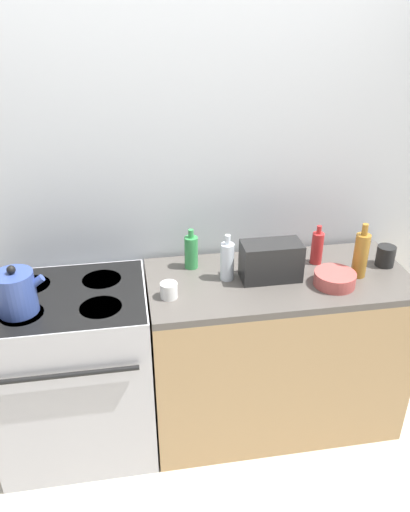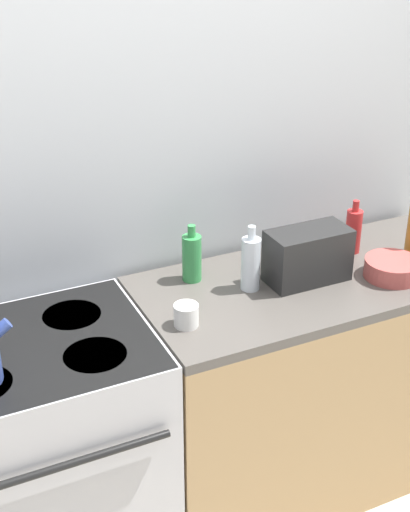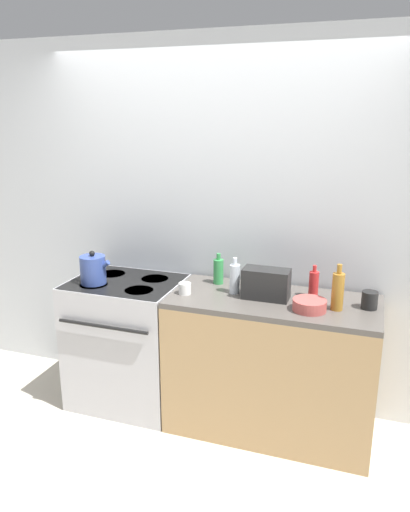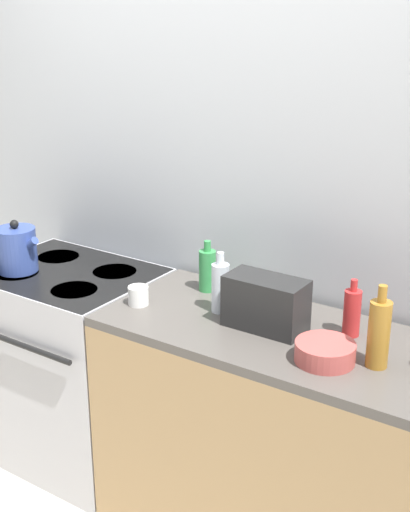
{
  "view_description": "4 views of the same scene",
  "coord_description": "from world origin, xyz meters",
  "px_view_note": "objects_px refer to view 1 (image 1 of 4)",
  "views": [
    {
      "loc": [
        -0.25,
        -1.78,
        2.2
      ],
      "look_at": [
        0.1,
        0.37,
        1.05
      ],
      "focal_mm": 35.0,
      "sensor_mm": 36.0,
      "label": 1
    },
    {
      "loc": [
        -0.88,
        -1.58,
        2.18
      ],
      "look_at": [
        0.03,
        0.34,
        1.1
      ],
      "focal_mm": 50.0,
      "sensor_mm": 36.0,
      "label": 2
    },
    {
      "loc": [
        1.03,
        -2.65,
        2.08
      ],
      "look_at": [
        0.01,
        0.31,
        1.17
      ],
      "focal_mm": 35.0,
      "sensor_mm": 36.0,
      "label": 3
    },
    {
      "loc": [
        1.57,
        -1.78,
        2.07
      ],
      "look_at": [
        0.11,
        0.37,
        1.13
      ],
      "focal_mm": 50.0,
      "sensor_mm": 36.0,
      "label": 4
    }
  ],
  "objects_px": {
    "bottle_amber": "(361,255)",
    "bowl": "(335,279)",
    "stove": "(76,370)",
    "toaster": "(271,261)",
    "bottle_green": "(191,252)",
    "bottle_clear": "(227,261)",
    "kettle": "(16,293)",
    "cup_black": "(386,256)",
    "cup_white": "(169,290)",
    "bottle_red": "(317,248)"
  },
  "relations": [
    {
      "from": "cup_white",
      "to": "kettle",
      "type": "bearing_deg",
      "value": -179.22
    },
    {
      "from": "bottle_green",
      "to": "cup_white",
      "type": "height_order",
      "value": "bottle_green"
    },
    {
      "from": "bottle_green",
      "to": "bottle_amber",
      "type": "bearing_deg",
      "value": -15.41
    },
    {
      "from": "bottle_red",
      "to": "bowl",
      "type": "height_order",
      "value": "bottle_red"
    },
    {
      "from": "bottle_green",
      "to": "bowl",
      "type": "distance_m",
      "value": 0.73
    },
    {
      "from": "toaster",
      "to": "cup_black",
      "type": "xyz_separation_m",
      "value": [
        0.63,
        0.03,
        -0.04
      ]
    },
    {
      "from": "cup_black",
      "to": "bowl",
      "type": "distance_m",
      "value": 0.37
    },
    {
      "from": "toaster",
      "to": "bottle_green",
      "type": "distance_m",
      "value": 0.41
    },
    {
      "from": "cup_black",
      "to": "cup_white",
      "type": "distance_m",
      "value": 1.16
    },
    {
      "from": "stove",
      "to": "bottle_amber",
      "type": "height_order",
      "value": "bottle_amber"
    },
    {
      "from": "bottle_green",
      "to": "bowl",
      "type": "bearing_deg",
      "value": -23.73
    },
    {
      "from": "bottle_clear",
      "to": "bottle_amber",
      "type": "height_order",
      "value": "bottle_amber"
    },
    {
      "from": "bottle_clear",
      "to": "bowl",
      "type": "bearing_deg",
      "value": -15.96
    },
    {
      "from": "stove",
      "to": "bottle_amber",
      "type": "distance_m",
      "value": 1.56
    },
    {
      "from": "bottle_red",
      "to": "cup_white",
      "type": "bearing_deg",
      "value": -165.07
    },
    {
      "from": "kettle",
      "to": "bottle_red",
      "type": "height_order",
      "value": "kettle"
    },
    {
      "from": "toaster",
      "to": "cup_white",
      "type": "relative_size",
      "value": 3.65
    },
    {
      "from": "cup_black",
      "to": "cup_white",
      "type": "xyz_separation_m",
      "value": [
        -1.15,
        -0.13,
        -0.02
      ]
    },
    {
      "from": "bottle_amber",
      "to": "bowl",
      "type": "relative_size",
      "value": 1.41
    },
    {
      "from": "bottle_red",
      "to": "bottle_green",
      "type": "height_order",
      "value": "bottle_green"
    },
    {
      "from": "toaster",
      "to": "cup_white",
      "type": "bearing_deg",
      "value": -169.55
    },
    {
      "from": "bottle_amber",
      "to": "bowl",
      "type": "height_order",
      "value": "bottle_amber"
    },
    {
      "from": "kettle",
      "to": "bottle_amber",
      "type": "distance_m",
      "value": 1.64
    },
    {
      "from": "toaster",
      "to": "bottle_red",
      "type": "bearing_deg",
      "value": 22.61
    },
    {
      "from": "kettle",
      "to": "bottle_red",
      "type": "bearing_deg",
      "value": 8.59
    },
    {
      "from": "kettle",
      "to": "stove",
      "type": "bearing_deg",
      "value": 29.6
    },
    {
      "from": "kettle",
      "to": "bottle_amber",
      "type": "relative_size",
      "value": 0.82
    },
    {
      "from": "cup_black",
      "to": "bottle_green",
      "type": "bearing_deg",
      "value": 171.82
    },
    {
      "from": "kettle",
      "to": "cup_white",
      "type": "height_order",
      "value": "kettle"
    },
    {
      "from": "bottle_clear",
      "to": "bottle_amber",
      "type": "distance_m",
      "value": 0.67
    },
    {
      "from": "kettle",
      "to": "cup_white",
      "type": "distance_m",
      "value": 0.68
    },
    {
      "from": "bottle_clear",
      "to": "bottle_amber",
      "type": "bearing_deg",
      "value": -6.74
    },
    {
      "from": "bottle_amber",
      "to": "bowl",
      "type": "xyz_separation_m",
      "value": [
        -0.15,
        -0.07,
        -0.09
      ]
    },
    {
      "from": "stove",
      "to": "bottle_clear",
      "type": "xyz_separation_m",
      "value": [
        0.79,
        0.03,
        0.56
      ]
    },
    {
      "from": "stove",
      "to": "bottle_clear",
      "type": "height_order",
      "value": "bottle_clear"
    },
    {
      "from": "kettle",
      "to": "cup_black",
      "type": "bearing_deg",
      "value": 4.32
    },
    {
      "from": "bottle_amber",
      "to": "kettle",
      "type": "bearing_deg",
      "value": -178.03
    },
    {
      "from": "bottle_green",
      "to": "cup_black",
      "type": "distance_m",
      "value": 1.01
    },
    {
      "from": "stove",
      "to": "bottle_clear",
      "type": "relative_size",
      "value": 3.87
    },
    {
      "from": "bottle_green",
      "to": "cup_white",
      "type": "bearing_deg",
      "value": -117.84
    },
    {
      "from": "bowl",
      "to": "stove",
      "type": "bearing_deg",
      "value": 174.94
    },
    {
      "from": "bottle_amber",
      "to": "bottle_green",
      "type": "bearing_deg",
      "value": 164.59
    },
    {
      "from": "cup_white",
      "to": "bowl",
      "type": "relative_size",
      "value": 0.4
    },
    {
      "from": "toaster",
      "to": "cup_black",
      "type": "bearing_deg",
      "value": 3.0
    },
    {
      "from": "toaster",
      "to": "bowl",
      "type": "bearing_deg",
      "value": -21.55
    },
    {
      "from": "bottle_red",
      "to": "bottle_clear",
      "type": "bearing_deg",
      "value": -169.92
    },
    {
      "from": "bottle_clear",
      "to": "kettle",
      "type": "bearing_deg",
      "value": -172.18
    },
    {
      "from": "cup_black",
      "to": "bottle_clear",
      "type": "bearing_deg",
      "value": -179.77
    },
    {
      "from": "toaster",
      "to": "cup_black",
      "type": "relative_size",
      "value": 2.72
    },
    {
      "from": "stove",
      "to": "bottle_green",
      "type": "distance_m",
      "value": 0.86
    }
  ]
}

